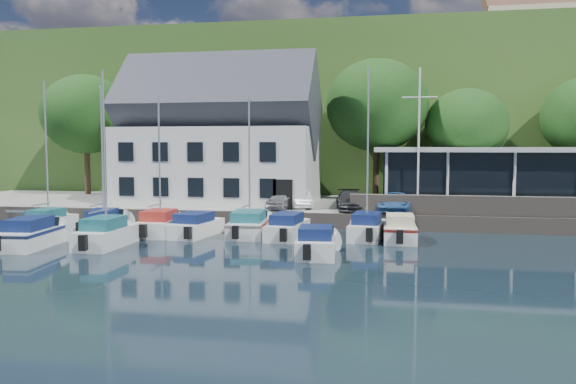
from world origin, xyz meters
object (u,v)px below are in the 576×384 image
at_px(boat_r1_7, 400,227).
at_px(boat_r1_1, 102,162).
at_px(boat_r2_0, 32,232).
at_px(boat_r2_3, 316,241).
at_px(boat_r1_5, 288,225).
at_px(car_blue, 395,201).
at_px(boat_r2_1, 104,154).
at_px(boat_r1_3, 196,224).
at_px(flagpole, 419,141).
at_px(car_dgrey, 351,200).
at_px(club_pavilion, 473,178).
at_px(harbor_building, 220,144).
at_px(car_white, 301,199).
at_px(boat_r1_6, 368,158).
at_px(boat_r1_2, 159,158).
at_px(car_silver, 281,200).
at_px(boat_r1_4, 249,159).
at_px(boat_r1_0, 47,162).

bearing_deg(boat_r1_7, boat_r1_1, 178.37).
distance_m(boat_r1_7, boat_r2_0, 19.37).
height_order(boat_r1_1, boat_r2_3, boat_r1_1).
xyz_separation_m(boat_r1_5, boat_r2_0, (-12.43, -5.11, 0.06)).
xyz_separation_m(car_blue, boat_r2_1, (-14.74, -9.80, 3.12)).
distance_m(boat_r1_1, boat_r1_3, 6.99).
xyz_separation_m(flagpole, boat_r1_7, (-1.18, -4.94, -4.76)).
bearing_deg(car_dgrey, boat_r2_0, -152.78).
distance_m(club_pavilion, boat_r2_0, 27.51).
relative_size(harbor_building, boat_r1_5, 2.33).
relative_size(car_white, boat_r1_6, 0.38).
xyz_separation_m(harbor_building, car_dgrey, (9.91, -3.44, -3.72)).
relative_size(boat_r1_5, boat_r2_0, 0.96).
height_order(harbor_building, boat_r1_2, harbor_building).
bearing_deg(car_blue, club_pavilion, 37.88).
bearing_deg(boat_r1_3, boat_r2_1, -119.74).
distance_m(car_dgrey, boat_r2_3, 10.69).
xyz_separation_m(car_blue, flagpole, (1.36, -0.38, 3.83)).
bearing_deg(flagpole, boat_r2_0, -152.92).
relative_size(boat_r1_6, boat_r2_0, 1.41).
xyz_separation_m(flagpole, boat_r1_1, (-18.78, -4.73, -1.28)).
bearing_deg(car_white, car_silver, -152.95).
bearing_deg(club_pavilion, flagpole, -136.30).
relative_size(boat_r1_2, boat_r1_4, 1.01).
bearing_deg(club_pavilion, harbor_building, 178.41).
relative_size(car_silver, car_blue, 0.90).
relative_size(club_pavilion, boat_r1_6, 1.46).
distance_m(car_white, boat_r1_4, 7.14).
xyz_separation_m(car_dgrey, boat_r1_5, (-3.15, -5.76, -0.92)).
distance_m(boat_r1_5, boat_r1_6, 5.86).
bearing_deg(boat_r2_1, club_pavilion, 33.60).
bearing_deg(car_blue, boat_r1_1, -158.16).
relative_size(club_pavilion, boat_r1_2, 1.46).
relative_size(boat_r1_7, boat_r2_1, 0.56).
height_order(car_blue, boat_r1_4, boat_r1_4).
xyz_separation_m(boat_r1_0, boat_r1_1, (3.49, 0.31, 0.01)).
distance_m(boat_r1_2, boat_r1_7, 14.26).
xyz_separation_m(boat_r1_0, boat_r2_0, (2.44, -5.10, -3.44)).
bearing_deg(boat_r1_5, boat_r2_0, -152.58).
height_order(car_white, boat_r1_1, boat_r1_1).
relative_size(boat_r1_2, boat_r1_3, 1.54).
height_order(flagpole, boat_r2_1, flagpole).
xyz_separation_m(car_silver, boat_r1_7, (7.69, -5.50, -0.86)).
distance_m(car_silver, car_dgrey, 4.62).
bearing_deg(car_dgrey, club_pavilion, 12.30).
height_order(boat_r1_0, boat_r1_4, boat_r1_4).
xyz_separation_m(car_dgrey, boat_r2_3, (-0.89, -10.62, -0.92)).
height_order(car_silver, car_blue, car_blue).
height_order(harbor_building, car_silver, harbor_building).
relative_size(harbor_building, boat_r1_2, 1.60).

